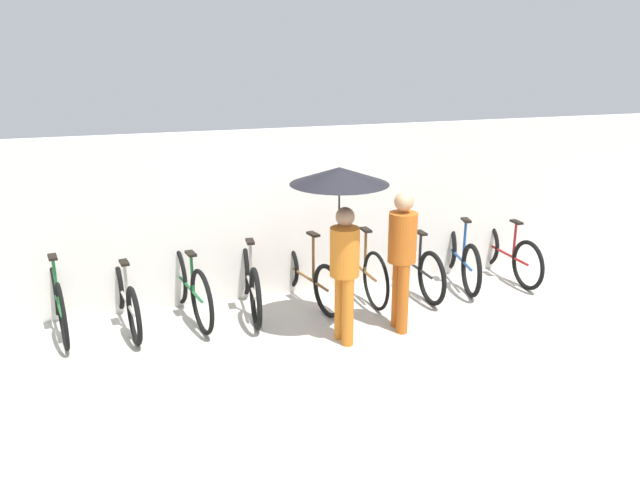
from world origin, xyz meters
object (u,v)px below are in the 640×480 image
at_px(parked_bicycle_5, 359,266).
at_px(pedestrian_center, 402,251).
at_px(parked_bicycle_1, 125,297).
at_px(parked_bicycle_0, 57,298).
at_px(pedestrian_leading, 341,204).
at_px(parked_bicycle_8, 505,252).
at_px(parked_bicycle_7, 459,256).
at_px(parked_bicycle_2, 189,286).
at_px(parked_bicycle_4, 306,275).
at_px(parked_bicycle_6, 413,264).
at_px(parked_bicycle_3, 250,280).

relative_size(parked_bicycle_5, pedestrian_center, 1.09).
height_order(parked_bicycle_1, pedestrian_center, pedestrian_center).
relative_size(parked_bicycle_1, pedestrian_center, 1.06).
bearing_deg(parked_bicycle_0, pedestrian_leading, -121.19).
distance_m(parked_bicycle_0, parked_bicycle_8, 5.92).
distance_m(parked_bicycle_1, parked_bicycle_7, 4.44).
distance_m(parked_bicycle_5, parked_bicycle_7, 1.48).
relative_size(parked_bicycle_2, pedestrian_leading, 0.91).
distance_m(parked_bicycle_1, parked_bicycle_8, 5.18).
distance_m(parked_bicycle_5, parked_bicycle_8, 2.22).
xyz_separation_m(parked_bicycle_5, parked_bicycle_8, (2.22, -0.01, -0.04)).
bearing_deg(parked_bicycle_1, parked_bicycle_4, -97.71).
relative_size(parked_bicycle_6, parked_bicycle_7, 1.01).
xyz_separation_m(parked_bicycle_3, pedestrian_center, (1.53, -1.10, 0.58)).
distance_m(parked_bicycle_2, parked_bicycle_3, 0.74).
bearing_deg(parked_bicycle_4, pedestrian_center, -157.44).
relative_size(parked_bicycle_4, pedestrian_leading, 0.89).
bearing_deg(parked_bicycle_7, pedestrian_center, 141.62).
xyz_separation_m(parked_bicycle_3, parked_bicycle_6, (2.22, -0.02, -0.02)).
distance_m(parked_bicycle_3, parked_bicycle_7, 2.96).
bearing_deg(parked_bicycle_1, parked_bicycle_6, -98.97).
bearing_deg(parked_bicycle_4, parked_bicycle_6, -104.33).
distance_m(parked_bicycle_5, pedestrian_center, 1.29).
relative_size(parked_bicycle_2, parked_bicycle_7, 1.01).
bearing_deg(parked_bicycle_6, parked_bicycle_1, 89.17).
height_order(parked_bicycle_3, parked_bicycle_7, parked_bicycle_3).
distance_m(parked_bicycle_3, parked_bicycle_6, 2.22).
distance_m(parked_bicycle_1, parked_bicycle_2, 0.74).
xyz_separation_m(parked_bicycle_7, parked_bicycle_8, (0.74, -0.01, -0.01)).
height_order(parked_bicycle_6, parked_bicycle_8, parked_bicycle_8).
height_order(parked_bicycle_1, pedestrian_leading, pedestrian_leading).
bearing_deg(parked_bicycle_7, pedestrian_leading, 130.77).
height_order(parked_bicycle_1, parked_bicycle_3, parked_bicycle_3).
height_order(parked_bicycle_6, pedestrian_center, pedestrian_center).
xyz_separation_m(parked_bicycle_6, parked_bicycle_8, (1.48, 0.06, -0.01)).
relative_size(parked_bicycle_5, parked_bicycle_6, 1.01).
relative_size(parked_bicycle_3, parked_bicycle_5, 1.02).
xyz_separation_m(parked_bicycle_2, parked_bicycle_5, (2.22, 0.04, -0.00)).
bearing_deg(pedestrian_leading, parked_bicycle_7, 20.68).
bearing_deg(parked_bicycle_8, parked_bicycle_4, 90.10).
distance_m(parked_bicycle_6, pedestrian_center, 1.42).
bearing_deg(parked_bicycle_0, parked_bicycle_8, -100.07).
bearing_deg(parked_bicycle_2, parked_bicycle_8, -99.51).
bearing_deg(parked_bicycle_8, pedestrian_leading, 111.60).
distance_m(parked_bicycle_8, pedestrian_leading, 3.35).
relative_size(parked_bicycle_2, parked_bicycle_5, 0.99).
bearing_deg(parked_bicycle_3, parked_bicycle_8, -84.83).
bearing_deg(parked_bicycle_7, parked_bicycle_8, -78.41).
bearing_deg(parked_bicycle_2, parked_bicycle_6, -100.49).
bearing_deg(pedestrian_leading, parked_bicycle_3, 118.27).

